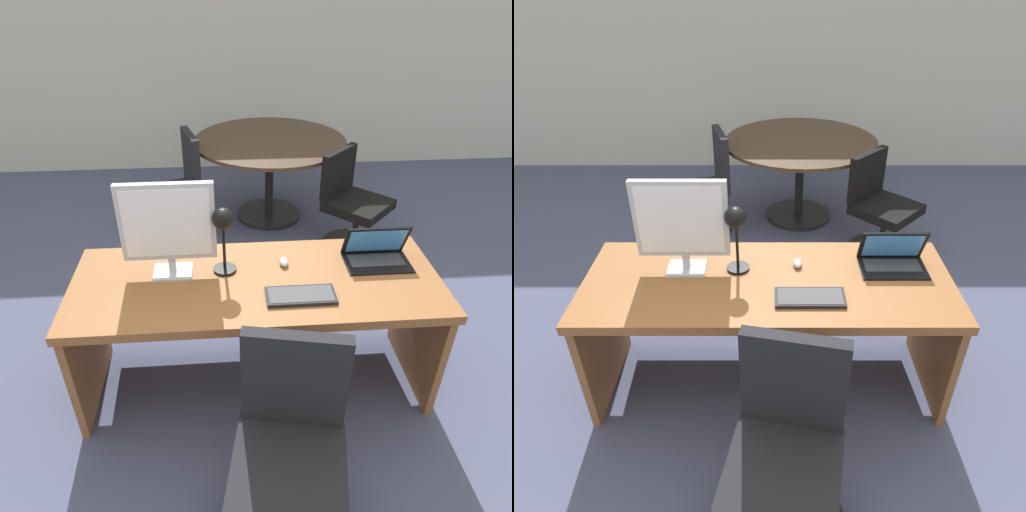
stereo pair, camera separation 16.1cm
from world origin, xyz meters
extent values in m
plane|color=#474C6B|center=(0.00, 1.50, 0.00)|extent=(12.00, 12.00, 0.00)
cube|color=silver|center=(0.00, 3.49, 1.40)|extent=(10.00, 0.10, 2.80)
cube|color=brown|center=(0.00, 0.00, 0.72)|extent=(1.90, 0.74, 0.05)
cube|color=brown|center=(-0.93, 0.00, 0.35)|extent=(0.04, 0.65, 0.70)
cube|color=brown|center=(0.93, 0.00, 0.35)|extent=(0.04, 0.65, 0.70)
cube|color=brown|center=(0.00, 0.28, 0.38)|extent=(1.67, 0.02, 0.49)
cube|color=#B7BABF|center=(-0.43, 0.09, 0.75)|extent=(0.20, 0.16, 0.01)
cube|color=#B7BABF|center=(-0.43, 0.10, 0.80)|extent=(0.04, 0.02, 0.09)
cube|color=#B7BABF|center=(-0.43, 0.09, 1.05)|extent=(0.47, 0.04, 0.41)
cube|color=white|center=(-0.43, 0.07, 1.05)|extent=(0.42, 0.00, 0.36)
cube|color=black|center=(0.66, 0.10, 0.75)|extent=(0.35, 0.22, 0.01)
cube|color=#38383D|center=(0.66, 0.12, 0.76)|extent=(0.30, 0.12, 0.00)
cube|color=black|center=(0.66, 0.17, 0.85)|extent=(0.35, 0.09, 0.20)
cube|color=#3F8CEA|center=(0.66, 0.16, 0.85)|extent=(0.31, 0.07, 0.16)
cube|color=black|center=(0.20, -0.16, 0.76)|extent=(0.34, 0.15, 0.02)
cube|color=#47474C|center=(0.20, -0.16, 0.77)|extent=(0.31, 0.13, 0.00)
ellipsoid|color=#B7BABF|center=(0.16, 0.12, 0.77)|extent=(0.05, 0.08, 0.04)
cylinder|color=black|center=(-0.16, 0.10, 0.76)|extent=(0.12, 0.12, 0.01)
cylinder|color=black|center=(-0.16, 0.10, 0.90)|extent=(0.02, 0.02, 0.27)
sphere|color=black|center=(-0.16, 0.07, 1.07)|extent=(0.11, 0.11, 0.11)
cylinder|color=black|center=(0.06, -0.84, 0.20)|extent=(0.05, 0.05, 0.33)
cube|color=black|center=(0.06, -0.84, 0.41)|extent=(0.54, 0.54, 0.08)
cube|color=black|center=(0.11, -0.63, 0.69)|extent=(0.44, 0.15, 0.48)
cylinder|color=black|center=(0.29, 2.11, 0.02)|extent=(0.62, 0.62, 0.04)
cylinder|color=black|center=(0.29, 2.11, 0.39)|extent=(0.08, 0.08, 0.70)
cylinder|color=#3F2D1E|center=(0.29, 2.11, 0.76)|extent=(1.38, 1.38, 0.03)
cylinder|color=black|center=(0.96, 1.44, 0.02)|extent=(0.56, 0.56, 0.04)
cylinder|color=black|center=(0.96, 1.44, 0.21)|extent=(0.05, 0.05, 0.34)
cube|color=black|center=(0.96, 1.44, 0.42)|extent=(0.65, 0.65, 0.08)
cube|color=black|center=(0.81, 1.59, 0.65)|extent=(0.35, 0.35, 0.39)
cylinder|color=black|center=(-0.63, 1.84, 0.02)|extent=(0.56, 0.56, 0.04)
cylinder|color=black|center=(-0.63, 1.84, 0.19)|extent=(0.05, 0.05, 0.30)
cube|color=black|center=(-0.63, 1.84, 0.38)|extent=(0.57, 0.57, 0.08)
cube|color=black|center=(-0.42, 1.90, 0.67)|extent=(0.18, 0.44, 0.49)
camera|label=1|loc=(-0.15, -1.91, 2.13)|focal=32.27mm
camera|label=2|loc=(0.01, -1.92, 2.13)|focal=32.27mm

